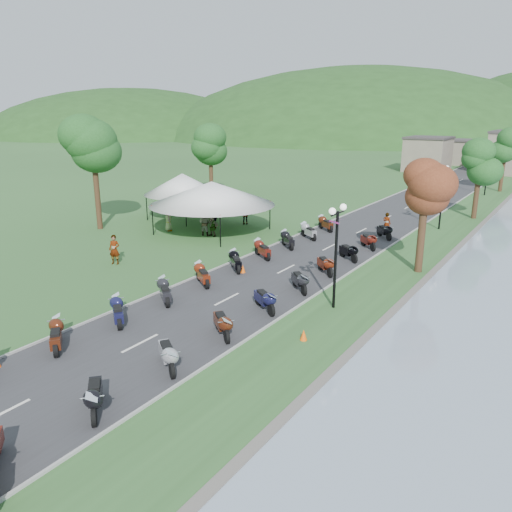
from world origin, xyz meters
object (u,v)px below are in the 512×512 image
Objects in this scene: pedestrian_a at (116,264)px; pedestrian_c at (214,229)px; vendor_tent_main at (212,207)px; pedestrian_b at (205,235)px.

pedestrian_a is 0.99× the size of pedestrian_c.
vendor_tent_main reaches higher than pedestrian_b.
pedestrian_b is (0.16, -1.18, -2.00)m from vendor_tent_main.
pedestrian_a is 8.92m from pedestrian_b.
vendor_tent_main reaches higher than pedestrian_a.
vendor_tent_main is 10.30m from pedestrian_a.
pedestrian_c is at bearing 69.93° from pedestrian_a.
pedestrian_b is at bearing -82.32° from vendor_tent_main.
vendor_tent_main is 3.50× the size of pedestrian_a.
pedestrian_c is at bearing 125.14° from vendor_tent_main.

